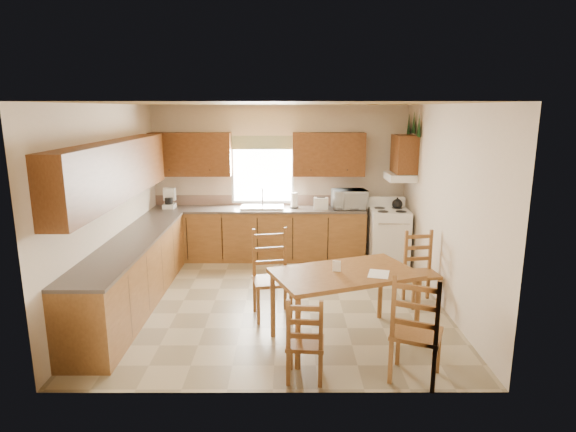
{
  "coord_description": "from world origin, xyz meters",
  "views": [
    {
      "loc": [
        0.14,
        -6.34,
        2.65
      ],
      "look_at": [
        0.15,
        0.3,
        1.15
      ],
      "focal_mm": 30.0,
      "sensor_mm": 36.0,
      "label": 1
    }
  ],
  "objects_px": {
    "stove": "(389,238)",
    "chair_far_right": "(422,269)",
    "dining_table": "(344,306)",
    "chair_near_left": "(305,337)",
    "chair_far_left": "(272,275)",
    "microwave": "(349,199)",
    "chair_near_right": "(417,326)"
  },
  "relations": [
    {
      "from": "microwave",
      "to": "dining_table",
      "type": "height_order",
      "value": "microwave"
    },
    {
      "from": "chair_far_right",
      "to": "stove",
      "type": "bearing_deg",
      "value": 84.98
    },
    {
      "from": "microwave",
      "to": "chair_far_right",
      "type": "bearing_deg",
      "value": -74.99
    },
    {
      "from": "dining_table",
      "to": "chair_far_right",
      "type": "bearing_deg",
      "value": 21.16
    },
    {
      "from": "chair_far_left",
      "to": "chair_near_left",
      "type": "bearing_deg",
      "value": -86.45
    },
    {
      "from": "chair_near_right",
      "to": "microwave",
      "type": "bearing_deg",
      "value": -63.81
    },
    {
      "from": "dining_table",
      "to": "chair_near_left",
      "type": "xyz_separation_m",
      "value": [
        -0.47,
        -0.8,
        0.02
      ]
    },
    {
      "from": "stove",
      "to": "microwave",
      "type": "bearing_deg",
      "value": 154.53
    },
    {
      "from": "stove",
      "to": "chair_far_right",
      "type": "xyz_separation_m",
      "value": [
        0.1,
        -1.72,
        0.03
      ]
    },
    {
      "from": "microwave",
      "to": "chair_near_left",
      "type": "height_order",
      "value": "microwave"
    },
    {
      "from": "stove",
      "to": "chair_near_left",
      "type": "distance_m",
      "value": 3.91
    },
    {
      "from": "chair_near_left",
      "to": "chair_near_right",
      "type": "height_order",
      "value": "chair_near_right"
    },
    {
      "from": "chair_far_right",
      "to": "chair_near_right",
      "type": "bearing_deg",
      "value": -115.19
    },
    {
      "from": "stove",
      "to": "chair_near_left",
      "type": "bearing_deg",
      "value": -111.27
    },
    {
      "from": "microwave",
      "to": "chair_near_right",
      "type": "distance_m",
      "value": 3.97
    },
    {
      "from": "chair_far_left",
      "to": "chair_far_right",
      "type": "relative_size",
      "value": 1.13
    },
    {
      "from": "chair_near_right",
      "to": "chair_far_right",
      "type": "height_order",
      "value": "chair_near_right"
    },
    {
      "from": "chair_far_right",
      "to": "microwave",
      "type": "bearing_deg",
      "value": 101.69
    },
    {
      "from": "dining_table",
      "to": "chair_far_left",
      "type": "distance_m",
      "value": 1.08
    },
    {
      "from": "chair_far_left",
      "to": "chair_near_right",
      "type": "bearing_deg",
      "value": -55.54
    },
    {
      "from": "chair_near_right",
      "to": "chair_far_left",
      "type": "relative_size",
      "value": 0.99
    },
    {
      "from": "microwave",
      "to": "chair_far_left",
      "type": "height_order",
      "value": "microwave"
    },
    {
      "from": "stove",
      "to": "chair_far_left",
      "type": "bearing_deg",
      "value": -129.93
    },
    {
      "from": "chair_near_right",
      "to": "chair_near_left",
      "type": "bearing_deg",
      "value": 23.53
    },
    {
      "from": "chair_near_left",
      "to": "chair_far_left",
      "type": "bearing_deg",
      "value": -70.46
    },
    {
      "from": "chair_far_left",
      "to": "chair_far_right",
      "type": "bearing_deg",
      "value": 0.73
    },
    {
      "from": "stove",
      "to": "chair_far_left",
      "type": "xyz_separation_m",
      "value": [
        -1.93,
        -2.13,
        0.09
      ]
    },
    {
      "from": "stove",
      "to": "dining_table",
      "type": "height_order",
      "value": "stove"
    },
    {
      "from": "microwave",
      "to": "chair_far_right",
      "type": "height_order",
      "value": "microwave"
    },
    {
      "from": "dining_table",
      "to": "chair_near_left",
      "type": "height_order",
      "value": "chair_near_left"
    },
    {
      "from": "microwave",
      "to": "dining_table",
      "type": "bearing_deg",
      "value": -102.96
    },
    {
      "from": "chair_far_left",
      "to": "chair_far_right",
      "type": "distance_m",
      "value": 2.08
    }
  ]
}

